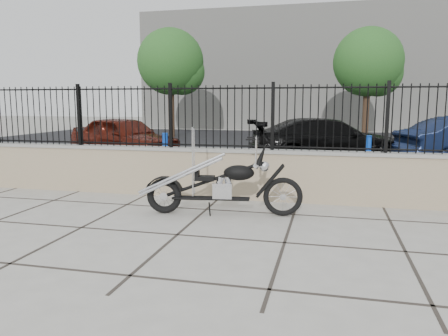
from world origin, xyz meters
The scene contains 12 objects.
ground_plane centered at (0.00, 0.00, 0.00)m, with size 90.00×90.00×0.00m, color #99968E.
parking_lot centered at (0.00, 12.50, 0.00)m, with size 30.00×30.00×0.00m, color black.
retaining_wall centered at (0.00, 2.50, 0.48)m, with size 14.00×0.36×0.96m, color gray.
iron_fence centered at (0.00, 2.50, 1.56)m, with size 14.00×0.08×1.20m, color black.
background_building centered at (0.00, 26.50, 4.00)m, with size 22.00×6.00×8.00m, color beige.
chopper_motorcycle centered at (0.31, 1.22, 0.74)m, with size 2.46×0.43×1.47m, color black, non-canonical shape.
car_red centered at (-4.43, 7.37, 0.70)m, with size 1.65×4.11×1.40m, color #46120A.
car_black centered at (2.00, 7.93, 0.68)m, with size 1.92×4.71×1.37m, color black.
bollard_a centered at (-1.78, 4.17, 0.56)m, with size 0.13×0.13×1.12m, color #0C2EBD.
bollard_b centered at (2.92, 4.91, 0.54)m, with size 0.13×0.13×1.09m, color #0A2EA4.
tree_left centered at (-6.17, 16.45, 4.08)m, with size 3.46×3.46×5.83m.
tree_right centered at (3.73, 16.80, 3.89)m, with size 3.29×3.29×5.55m.
Camera 1 is at (2.02, -5.59, 1.84)m, focal length 35.00 mm.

